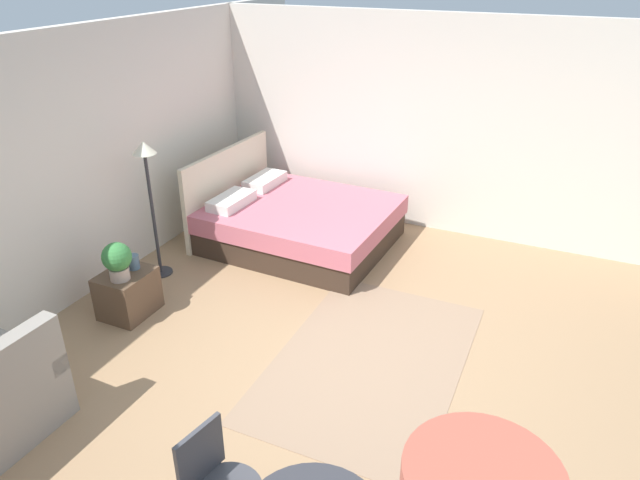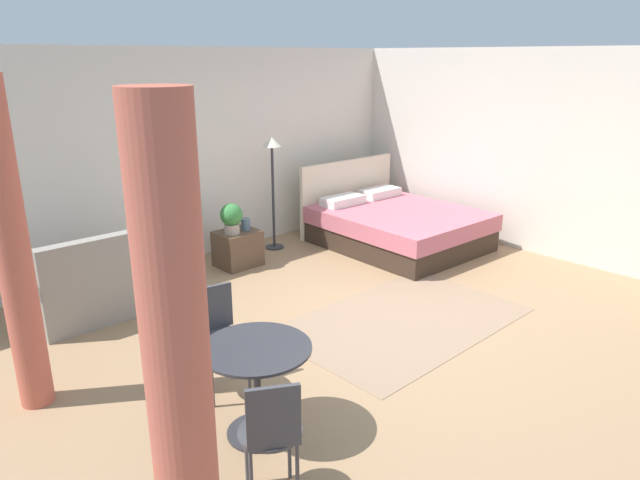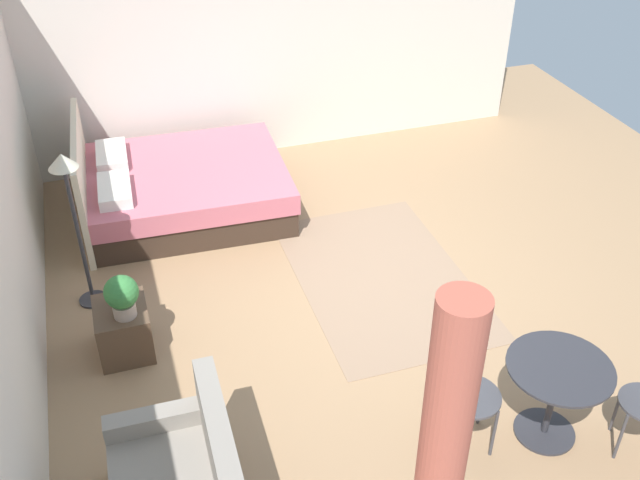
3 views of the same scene
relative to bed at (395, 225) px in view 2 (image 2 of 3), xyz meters
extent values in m
cube|color=#9E7A56|center=(-2.03, -1.50, -0.29)|extent=(9.39, 9.07, 0.02)
cube|color=silver|center=(-2.03, 1.53, 1.04)|extent=(9.39, 0.12, 2.65)
cube|color=silver|center=(1.16, -1.50, 1.04)|extent=(0.12, 6.07, 2.65)
cube|color=#93755B|center=(-1.82, -1.63, -0.28)|extent=(2.44, 1.56, 0.01)
cube|color=#38281E|center=(0.00, -0.08, -0.14)|extent=(1.81, 2.12, 0.29)
cube|color=#C66675|center=(0.00, -0.08, 0.12)|extent=(1.85, 2.16, 0.23)
cube|color=beige|center=(0.04, 0.98, 0.25)|extent=(1.79, 0.13, 1.07)
cube|color=white|center=(-0.35, 0.68, 0.29)|extent=(0.63, 0.35, 0.12)
cube|color=white|center=(0.41, 0.65, 0.29)|extent=(0.63, 0.35, 0.12)
cube|color=gray|center=(-3.97, 0.65, -0.07)|extent=(1.27, 0.81, 0.41)
cube|color=gray|center=(-3.97, 0.33, 0.37)|extent=(1.26, 0.17, 0.48)
cube|color=gray|center=(-3.41, 0.64, 0.20)|extent=(0.16, 0.79, 0.14)
cube|color=gray|center=(-4.52, 0.66, 0.20)|extent=(0.16, 0.79, 0.14)
cube|color=brown|center=(-2.10, 0.81, -0.06)|extent=(0.51, 0.43, 0.45)
cylinder|color=tan|center=(-2.20, 0.77, 0.23)|extent=(0.18, 0.18, 0.12)
sphere|color=#387F3D|center=(-2.20, 0.77, 0.41)|extent=(0.28, 0.28, 0.28)
cylinder|color=slate|center=(-1.98, 0.80, 0.24)|extent=(0.12, 0.12, 0.14)
cylinder|color=#2D2D33|center=(-1.32, 1.05, -0.27)|extent=(0.26, 0.26, 0.02)
cylinder|color=#2D2D33|center=(-1.32, 1.05, 0.43)|extent=(0.04, 0.04, 1.38)
cone|color=beige|center=(-1.32, 1.05, 1.18)|extent=(0.25, 0.25, 0.13)
cylinder|color=#2D2D33|center=(-3.98, -2.08, -0.27)|extent=(0.45, 0.45, 0.02)
cylinder|color=#2D2D33|center=(-3.98, -2.08, 0.05)|extent=(0.05, 0.05, 0.66)
cylinder|color=#2D2D33|center=(-3.98, -2.08, 0.39)|extent=(0.76, 0.76, 0.02)
cylinder|color=#3F3F44|center=(-4.04, -1.59, -0.06)|extent=(0.02, 0.02, 0.45)
cylinder|color=#3F3F44|center=(-3.74, -1.65, -0.06)|extent=(0.02, 0.02, 0.45)
cylinder|color=#3F3F44|center=(-3.98, -1.29, -0.06)|extent=(0.02, 0.02, 0.45)
cylinder|color=#3F3F44|center=(-3.68, -1.35, -0.06)|extent=(0.02, 0.02, 0.45)
cylinder|color=#3F3F44|center=(-3.86, -1.47, 0.18)|extent=(0.51, 0.51, 0.02)
cube|color=#3F3F44|center=(-3.82, -1.29, 0.37)|extent=(0.35, 0.10, 0.36)
cylinder|color=#3F3F44|center=(-4.11, -2.57, -0.06)|extent=(0.02, 0.02, 0.45)
cylinder|color=#3F3F44|center=(-4.34, -2.43, -0.06)|extent=(0.02, 0.02, 0.45)
cylinder|color=#3F3F44|center=(-4.24, -2.80, -0.06)|extent=(0.02, 0.02, 0.45)
cylinder|color=#3F3F44|center=(-4.29, -2.61, 0.18)|extent=(0.52, 0.52, 0.02)
cube|color=#3F3F44|center=(-4.37, -2.75, 0.38)|extent=(0.28, 0.18, 0.38)
cylinder|color=#C15B47|center=(-4.98, -2.89, 0.94)|extent=(0.29, 0.29, 2.44)
cylinder|color=#C15B47|center=(-4.98, -0.60, 0.94)|extent=(0.24, 0.24, 2.44)
camera|label=1|loc=(-5.76, -2.93, 2.96)|focal=32.55mm
camera|label=2|loc=(-6.01, -4.88, 2.26)|focal=32.21mm
camera|label=3|loc=(-6.99, 0.67, 4.03)|focal=41.07mm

